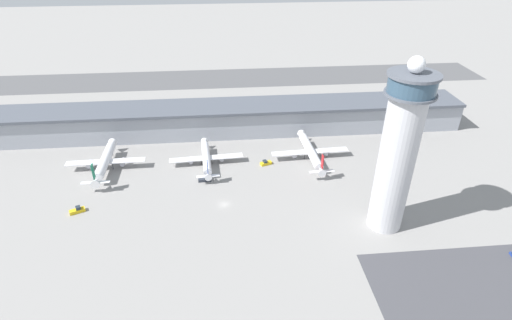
{
  "coord_description": "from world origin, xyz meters",
  "views": [
    {
      "loc": [
        1.04,
        -139.83,
        105.62
      ],
      "look_at": [
        15.56,
        16.59,
        11.81
      ],
      "focal_mm": 28.0,
      "sensor_mm": 36.0,
      "label": 1
    }
  ],
  "objects": [
    {
      "name": "terminal_building",
      "position": [
        0.0,
        70.0,
        8.5
      ],
      "size": [
        278.02,
        25.0,
        16.81
      ],
      "color": "#9399A3",
      "rests_on": "ground"
    },
    {
      "name": "airplane_gate_alpha",
      "position": [
        -57.33,
        33.79,
        4.78
      ],
      "size": [
        38.21,
        40.37,
        14.48
      ],
      "color": "white",
      "rests_on": "ground"
    },
    {
      "name": "service_truck_fuel",
      "position": [
        -8.49,
        19.36,
        0.88
      ],
      "size": [
        6.35,
        2.96,
        2.55
      ],
      "color": "black",
      "rests_on": "ground"
    },
    {
      "name": "airplane_gate_charlie",
      "position": [
        45.48,
        34.99,
        4.32
      ],
      "size": [
        40.21,
        42.09,
        13.48
      ],
      "color": "white",
      "rests_on": "ground"
    },
    {
      "name": "service_truck_baggage",
      "position": [
        21.92,
        31.41,
        0.85
      ],
      "size": [
        6.21,
        4.28,
        2.45
      ],
      "color": "black",
      "rests_on": "ground"
    },
    {
      "name": "control_tower",
      "position": [
        64.3,
        -18.97,
        33.77
      ],
      "size": [
        17.51,
        17.51,
        69.02
      ],
      "color": "#BCBCC1",
      "rests_on": "ground"
    },
    {
      "name": "service_truck_catering",
      "position": [
        -61.84,
        0.3,
        0.94
      ],
      "size": [
        6.64,
        4.7,
        2.72
      ],
      "color": "black",
      "rests_on": "ground"
    },
    {
      "name": "ground_plane",
      "position": [
        0.0,
        0.0,
        0.0
      ],
      "size": [
        1000.0,
        1000.0,
        0.0
      ],
      "primitive_type": "plane",
      "color": "gray"
    },
    {
      "name": "runway_strip",
      "position": [
        0.0,
        163.61,
        0.0
      ],
      "size": [
        417.03,
        44.0,
        0.01
      ],
      "primitive_type": "cube",
      "color": "#515154",
      "rests_on": "ground"
    },
    {
      "name": "airplane_gate_bravo",
      "position": [
        -7.92,
        34.2,
        3.84
      ],
      "size": [
        37.17,
        37.1,
        12.08
      ],
      "color": "white",
      "rests_on": "ground"
    },
    {
      "name": "parking_lot_surface",
      "position": [
        80.05,
        -55.27,
        0.0
      ],
      "size": [
        64.0,
        40.0,
        0.01
      ],
      "primitive_type": "cube",
      "color": "#424247",
      "rests_on": "ground"
    }
  ]
}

